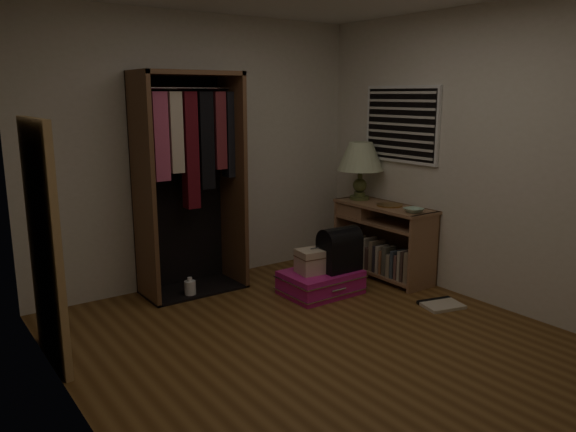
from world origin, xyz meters
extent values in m
plane|color=brown|center=(0.00, 0.00, 0.00)|extent=(4.00, 4.00, 0.00)
cube|color=beige|center=(0.00, 2.00, 1.30)|extent=(3.50, 0.02, 2.60)
cube|color=beige|center=(1.75, 0.00, 1.30)|extent=(0.02, 4.00, 2.60)
cube|color=beige|center=(-1.75, 0.00, 1.30)|extent=(0.02, 4.00, 2.60)
cube|color=white|center=(1.73, 1.00, 1.55)|extent=(0.03, 0.96, 0.76)
cube|color=black|center=(1.73, 1.00, 1.55)|extent=(0.03, 0.90, 0.70)
cube|color=silver|center=(1.71, 1.00, 1.24)|extent=(0.01, 0.88, 0.02)
cube|color=silver|center=(1.71, 1.00, 1.32)|extent=(0.01, 0.88, 0.02)
cube|color=silver|center=(1.71, 1.00, 1.39)|extent=(0.01, 0.88, 0.02)
cube|color=silver|center=(1.71, 1.00, 1.47)|extent=(0.01, 0.88, 0.02)
cube|color=silver|center=(1.71, 1.00, 1.55)|extent=(0.01, 0.88, 0.02)
cube|color=silver|center=(1.71, 1.00, 1.63)|extent=(0.01, 0.88, 0.02)
cube|color=silver|center=(1.71, 1.00, 1.71)|extent=(0.01, 0.88, 0.02)
cube|color=silver|center=(1.71, 1.00, 1.78)|extent=(0.01, 0.88, 0.02)
cube|color=silver|center=(1.71, 1.00, 1.86)|extent=(0.01, 0.88, 0.02)
cube|color=#8E6344|center=(1.54, 0.46, 0.38)|extent=(0.40, 0.03, 0.75)
cube|color=#8E6344|center=(1.54, 1.54, 0.38)|extent=(0.40, 0.03, 0.75)
cube|color=#8E6344|center=(1.54, 1.00, 0.06)|extent=(0.40, 1.04, 0.03)
cube|color=#8E6344|center=(1.54, 1.00, 0.57)|extent=(0.40, 1.04, 0.03)
cube|color=#8E6344|center=(1.54, 1.00, 0.73)|extent=(0.42, 1.12, 0.03)
cube|color=brown|center=(1.73, 1.00, 0.38)|extent=(0.02, 1.10, 0.75)
cube|color=#8E6344|center=(1.53, 1.33, 0.65)|extent=(0.36, 0.38, 0.13)
cube|color=gray|center=(1.47, 0.53, 0.23)|extent=(0.20, 0.05, 0.30)
cube|color=#4C3833|center=(1.45, 0.59, 0.23)|extent=(0.15, 0.03, 0.30)
cube|color=#B7AD99|center=(1.45, 0.63, 0.22)|extent=(0.16, 0.03, 0.30)
cube|color=brown|center=(1.47, 0.67, 0.20)|extent=(0.21, 0.03, 0.24)
cube|color=#3F4C59|center=(1.47, 0.72, 0.21)|extent=(0.20, 0.04, 0.27)
cube|color=gray|center=(1.45, 0.77, 0.19)|extent=(0.16, 0.05, 0.23)
cube|color=#59594C|center=(1.45, 0.82, 0.22)|extent=(0.15, 0.05, 0.29)
cube|color=#B2724C|center=(1.47, 0.88, 0.20)|extent=(0.19, 0.03, 0.24)
cube|color=beige|center=(1.45, 0.92, 0.21)|extent=(0.16, 0.04, 0.28)
cube|color=#332D38|center=(1.48, 0.96, 0.21)|extent=(0.22, 0.03, 0.27)
cube|color=gray|center=(1.47, 1.01, 0.23)|extent=(0.20, 0.05, 0.31)
cube|color=#4C3833|center=(1.46, 1.07, 0.19)|extent=(0.18, 0.04, 0.23)
cube|color=#B7AD99|center=(1.46, 1.12, 0.23)|extent=(0.19, 0.05, 0.32)
cube|color=brown|center=(1.47, 1.17, 0.19)|extent=(0.20, 0.03, 0.23)
cube|color=#3F4C59|center=(1.45, 1.21, 0.20)|extent=(0.15, 0.03, 0.25)
cube|color=gray|center=(1.45, 1.26, 0.23)|extent=(0.15, 0.05, 0.31)
cube|color=#59594C|center=(1.47, 1.31, 0.21)|extent=(0.20, 0.04, 0.27)
cube|color=#B2724C|center=(1.48, 1.35, 0.19)|extent=(0.21, 0.03, 0.23)
cube|color=beige|center=(1.48, 1.39, 0.21)|extent=(0.22, 0.05, 0.27)
cube|color=#332D38|center=(1.48, 1.44, 0.22)|extent=(0.21, 0.04, 0.29)
cube|color=brown|center=(-0.70, 1.74, 1.02)|extent=(0.04, 0.50, 2.05)
cube|color=brown|center=(0.20, 1.74, 1.02)|extent=(0.04, 0.50, 2.05)
cube|color=brown|center=(-0.25, 1.74, 2.03)|extent=(0.95, 0.50, 0.04)
cube|color=black|center=(-0.25, 1.98, 1.02)|extent=(0.95, 0.02, 2.05)
cube|color=black|center=(-0.25, 1.74, 0.01)|extent=(0.95, 0.50, 0.02)
cylinder|color=silver|center=(-0.25, 1.74, 1.90)|extent=(0.87, 0.02, 0.02)
cube|color=#BF4C72|center=(-0.54, 1.72, 1.48)|extent=(0.14, 0.12, 0.78)
cube|color=beige|center=(-0.39, 1.72, 1.51)|extent=(0.12, 0.12, 0.72)
cube|color=#590F19|center=(-0.25, 1.72, 1.34)|extent=(0.12, 0.13, 1.06)
cube|color=black|center=(-0.10, 1.72, 1.43)|extent=(0.14, 0.14, 0.89)
cube|color=maroon|center=(0.04, 1.72, 1.51)|extent=(0.11, 0.16, 0.71)
cube|color=black|center=(0.18, 1.72, 1.47)|extent=(0.14, 0.14, 0.80)
cube|color=tan|center=(-1.71, 1.00, 0.85)|extent=(0.05, 0.80, 1.70)
cube|color=white|center=(-1.68, 1.00, 0.85)|extent=(0.01, 0.68, 1.58)
cube|color=#C7187E|center=(0.68, 0.96, 0.11)|extent=(0.70, 0.50, 0.22)
cube|color=silver|center=(0.68, 0.96, 0.05)|extent=(0.72, 0.52, 0.01)
cube|color=silver|center=(0.68, 0.96, 0.17)|extent=(0.72, 0.52, 0.01)
cylinder|color=silver|center=(0.69, 0.70, 0.11)|extent=(0.16, 0.02, 0.02)
cube|color=#C7B498|center=(0.62, 0.97, 0.33)|extent=(0.35, 0.26, 0.22)
cube|color=brown|center=(0.62, 0.97, 0.38)|extent=(0.35, 0.26, 0.01)
cylinder|color=silver|center=(0.62, 0.97, 0.45)|extent=(0.09, 0.03, 0.01)
cube|color=black|center=(0.85, 0.89, 0.37)|extent=(0.38, 0.25, 0.29)
cylinder|color=black|center=(0.85, 0.89, 0.51)|extent=(0.38, 0.25, 0.25)
cylinder|color=#444D25|center=(1.54, 1.38, 0.77)|extent=(0.24, 0.24, 0.03)
cylinder|color=#444D25|center=(1.54, 1.38, 0.81)|extent=(0.14, 0.14, 0.04)
sphere|color=#444D25|center=(1.54, 1.38, 0.90)|extent=(0.17, 0.17, 0.15)
cylinder|color=#444D25|center=(1.54, 1.38, 1.02)|extent=(0.06, 0.06, 0.09)
cone|color=beige|center=(1.54, 1.38, 1.21)|extent=(0.56, 0.56, 0.29)
cone|color=beige|center=(1.54, 1.38, 1.21)|extent=(0.50, 0.50, 0.28)
cylinder|color=#A57E3F|center=(1.54, 0.93, 0.76)|extent=(0.34, 0.34, 0.01)
imported|color=#ACCEB5|center=(1.49, 0.57, 0.77)|extent=(0.18, 0.18, 0.04)
cylinder|color=white|center=(-0.36, 1.60, 0.07)|extent=(0.12, 0.12, 0.15)
cylinder|color=white|center=(-0.36, 1.60, 0.17)|extent=(0.05, 0.05, 0.04)
cube|color=beige|center=(1.35, 0.07, 0.01)|extent=(0.40, 0.35, 0.03)
cube|color=black|center=(1.38, 0.18, 0.01)|extent=(0.34, 0.13, 0.03)
camera|label=1|loc=(-2.49, -2.96, 1.85)|focal=35.00mm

